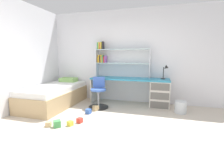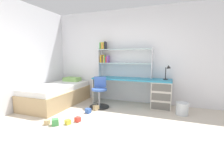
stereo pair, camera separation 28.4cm
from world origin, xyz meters
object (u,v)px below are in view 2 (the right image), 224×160
object	(u,v)px
desk	(152,91)
desk_lamp	(168,70)
waste_bin	(182,109)
toy_block_yellow_0	(68,122)
bookshelf_hutch	(117,57)
toy_block_red_3	(78,119)
bed_platform	(58,94)
swivel_chair	(99,95)
toy_block_blue_2	(88,111)
toy_block_natural_1	(96,108)
toy_block_green_4	(55,122)
toy_block_natural_5	(47,122)

from	to	relation	value
desk	desk_lamp	bearing A→B (deg)	7.11
waste_bin	toy_block_yellow_0	distance (m)	2.56
desk	toy_block_yellow_0	size ratio (longest dim) A/B	22.79
bookshelf_hutch	toy_block_red_3	size ratio (longest dim) A/B	15.83
bookshelf_hutch	bed_platform	world-z (taller)	bookshelf_hutch
swivel_chair	desk	bearing A→B (deg)	21.51
bookshelf_hutch	toy_block_red_3	distance (m)	2.17
bookshelf_hutch	bed_platform	bearing A→B (deg)	-150.02
desk	toy_block_blue_2	distance (m)	1.76
toy_block_blue_2	swivel_chair	bearing A→B (deg)	83.88
toy_block_natural_1	toy_block_green_4	world-z (taller)	toy_block_green_4
toy_block_blue_2	desk_lamp	bearing A→B (deg)	32.09
toy_block_green_4	toy_block_blue_2	bearing A→B (deg)	72.03
bookshelf_hutch	toy_block_green_4	size ratio (longest dim) A/B	12.26
desk	bed_platform	distance (m)	2.62
desk	desk_lamp	xyz separation A→B (m)	(0.37, 0.05, 0.57)
desk	swivel_chair	size ratio (longest dim) A/B	2.69
desk_lamp	toy_block_natural_5	distance (m)	3.08
bed_platform	bookshelf_hutch	bearing A→B (deg)	29.98
toy_block_green_4	toy_block_natural_1	bearing A→B (deg)	72.27
toy_block_yellow_0	toy_block_red_3	size ratio (longest dim) A/B	0.95
bed_platform	swivel_chair	bearing A→B (deg)	7.75
toy_block_green_4	toy_block_natural_5	xyz separation A→B (m)	(-0.17, -0.03, -0.02)
bookshelf_hutch	waste_bin	distance (m)	2.21
desk_lamp	toy_block_natural_1	bearing A→B (deg)	-153.52
toy_block_natural_5	bookshelf_hutch	bearing A→B (deg)	70.02
desk_lamp	toy_block_natural_1	distance (m)	2.07
toy_block_yellow_0	toy_block_natural_1	bearing A→B (deg)	81.69
desk_lamp	bookshelf_hutch	bearing A→B (deg)	175.23
waste_bin	toy_block_red_3	size ratio (longest dim) A/B	2.89
desk_lamp	waste_bin	distance (m)	1.02
toy_block_blue_2	toy_block_red_3	size ratio (longest dim) A/B	1.11
desk	toy_block_red_3	world-z (taller)	desk
desk	toy_block_blue_2	bearing A→B (deg)	-142.62
toy_block_red_3	toy_block_green_4	bearing A→B (deg)	-136.71
bed_platform	toy_block_natural_5	bearing A→B (deg)	-59.88
desk_lamp	toy_block_red_3	xyz separation A→B (m)	(-1.69, -1.62, -0.95)
bookshelf_hutch	toy_block_natural_5	xyz separation A→B (m)	(-0.75, -2.07, -1.28)
toy_block_yellow_0	toy_block_red_3	xyz separation A→B (m)	(0.11, 0.18, 0.00)
toy_block_red_3	desk_lamp	bearing A→B (deg)	43.91
toy_block_blue_2	toy_block_natural_1	bearing A→B (deg)	73.06
swivel_chair	toy_block_green_4	distance (m)	1.43
bed_platform	toy_block_yellow_0	bearing A→B (deg)	-44.53
toy_block_natural_1	toy_block_blue_2	xyz separation A→B (m)	(-0.08, -0.26, -0.01)
bookshelf_hutch	toy_block_blue_2	bearing A→B (deg)	-104.34
swivel_chair	toy_block_yellow_0	size ratio (longest dim) A/B	8.47
bed_platform	toy_block_blue_2	bearing A→B (deg)	-17.35
desk	toy_block_red_3	bearing A→B (deg)	-129.82
toy_block_yellow_0	toy_block_natural_1	distance (m)	0.99
desk_lamp	desk	bearing A→B (deg)	-172.89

